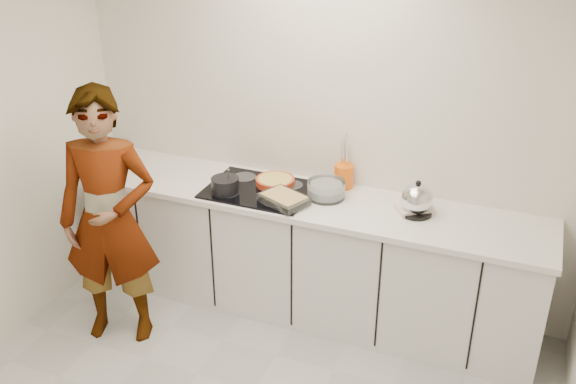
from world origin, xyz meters
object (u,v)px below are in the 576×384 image
at_px(cook, 109,220).
at_px(saucepan, 225,185).
at_px(baking_dish, 284,199).
at_px(kettle, 417,200).
at_px(utensil_crock, 344,176).
at_px(tart_dish, 275,181).
at_px(mixing_bowl, 326,190).
at_px(hob, 259,190).

bearing_deg(cook, saucepan, 27.16).
relative_size(baking_dish, cook, 0.20).
relative_size(kettle, utensil_crock, 1.61).
bearing_deg(kettle, tart_dish, 177.42).
bearing_deg(utensil_crock, kettle, -20.65).
bearing_deg(tart_dish, cook, -135.36).
bearing_deg(tart_dish, baking_dish, -55.65).
bearing_deg(cook, baking_dish, 11.30).
height_order(saucepan, mixing_bowl, saucepan).
bearing_deg(hob, cook, -136.79).
xyz_separation_m(saucepan, mixing_bowl, (0.66, 0.21, -0.01)).
xyz_separation_m(kettle, cook, (-1.82, -0.76, -0.13)).
bearing_deg(tart_dish, utensil_crock, 19.92).
relative_size(hob, mixing_bowl, 2.14).
relative_size(utensil_crock, cook, 0.10).
height_order(tart_dish, saucepan, saucepan).
bearing_deg(baking_dish, hob, 150.68).
relative_size(kettle, cook, 0.15).
height_order(saucepan, baking_dish, saucepan).
bearing_deg(hob, kettle, 3.39).
bearing_deg(baking_dish, kettle, 13.42).
height_order(hob, baking_dish, baking_dish).
bearing_deg(hob, saucepan, -144.95).
distance_m(hob, cook, 1.02).
relative_size(mixing_bowl, cook, 0.19).
height_order(hob, cook, cook).
relative_size(hob, baking_dish, 2.00).
relative_size(tart_dish, utensil_crock, 1.88).
xyz_separation_m(utensil_crock, cook, (-1.27, -0.97, -0.11)).
xyz_separation_m(tart_dish, baking_dish, (0.17, -0.24, 0.01)).
bearing_deg(utensil_crock, hob, -152.56).
distance_m(kettle, cook, 1.98).
bearing_deg(kettle, cook, -157.27).
xyz_separation_m(mixing_bowl, cook, (-1.21, -0.77, -0.08)).
xyz_separation_m(hob, mixing_bowl, (0.46, 0.07, 0.05)).
bearing_deg(mixing_bowl, hob, -170.84).
relative_size(tart_dish, kettle, 1.17).
distance_m(kettle, utensil_crock, 0.59).
bearing_deg(mixing_bowl, utensil_crock, 72.88).
bearing_deg(utensil_crock, tart_dish, -160.08).
distance_m(saucepan, cook, 0.80).
relative_size(tart_dish, baking_dish, 0.88).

